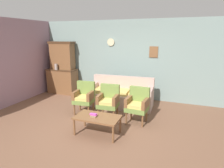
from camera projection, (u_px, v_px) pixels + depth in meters
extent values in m
plane|color=brown|center=(96.00, 128.00, 4.61)|extent=(7.68, 7.68, 0.00)
cube|color=gray|center=(127.00, 60.00, 6.66)|extent=(6.40, 0.06, 2.70)
cube|color=brown|center=(154.00, 52.00, 6.24)|extent=(0.28, 0.02, 0.36)
cylinder|color=beige|center=(111.00, 42.00, 6.68)|extent=(0.26, 0.03, 0.26)
cube|color=brown|center=(63.00, 81.00, 7.39)|extent=(1.10, 0.52, 0.90)
cube|color=#462D1B|center=(62.00, 70.00, 7.28)|extent=(1.16, 0.55, 0.03)
cube|color=brown|center=(62.00, 56.00, 7.23)|extent=(0.90, 0.36, 0.95)
cube|color=#462D1B|center=(61.00, 43.00, 7.10)|extent=(0.99, 0.38, 0.08)
cylinder|color=gray|center=(56.00, 67.00, 7.12)|extent=(0.12, 0.12, 0.22)
cube|color=tan|center=(120.00, 99.00, 6.03)|extent=(2.03, 0.89, 0.42)
cube|color=tan|center=(123.00, 83.00, 6.22)|extent=(2.00, 0.25, 0.48)
cube|color=tan|center=(150.00, 92.00, 5.68)|extent=(0.20, 0.81, 0.24)
cube|color=tan|center=(93.00, 87.00, 6.23)|extent=(0.20, 0.81, 0.24)
cube|color=tan|center=(139.00, 94.00, 5.76)|extent=(0.55, 0.58, 0.10)
cube|color=tan|center=(120.00, 92.00, 5.93)|extent=(0.55, 0.58, 0.10)
cube|color=tan|center=(102.00, 90.00, 6.11)|extent=(0.55, 0.58, 0.10)
cube|color=olive|center=(84.00, 101.00, 5.40)|extent=(0.57, 0.53, 0.12)
cube|color=tan|center=(83.00, 98.00, 5.36)|extent=(0.48, 0.45, 0.10)
cube|color=olive|center=(86.00, 89.00, 5.52)|extent=(0.53, 0.16, 0.46)
cube|color=brown|center=(91.00, 96.00, 5.30)|extent=(0.13, 0.49, 0.22)
cube|color=brown|center=(76.00, 94.00, 5.41)|extent=(0.13, 0.49, 0.22)
cylinder|color=brown|center=(88.00, 111.00, 5.22)|extent=(0.04, 0.04, 0.32)
cylinder|color=brown|center=(74.00, 110.00, 5.33)|extent=(0.04, 0.04, 0.32)
cylinder|color=brown|center=(93.00, 106.00, 5.58)|extent=(0.04, 0.04, 0.32)
cylinder|color=brown|center=(80.00, 105.00, 5.68)|extent=(0.04, 0.04, 0.32)
cube|color=olive|center=(108.00, 105.00, 5.07)|extent=(0.56, 0.52, 0.12)
cube|color=tan|center=(108.00, 102.00, 5.03)|extent=(0.47, 0.44, 0.10)
cube|color=olive|center=(110.00, 92.00, 5.19)|extent=(0.53, 0.14, 0.46)
cube|color=brown|center=(116.00, 100.00, 4.97)|extent=(0.12, 0.48, 0.22)
cube|color=brown|center=(100.00, 98.00, 5.09)|extent=(0.12, 0.48, 0.22)
cylinder|color=brown|center=(114.00, 116.00, 4.89)|extent=(0.04, 0.04, 0.32)
cylinder|color=brown|center=(98.00, 114.00, 5.01)|extent=(0.04, 0.04, 0.32)
cylinder|color=brown|center=(117.00, 111.00, 5.25)|extent=(0.04, 0.04, 0.32)
cylinder|color=brown|center=(103.00, 109.00, 5.36)|extent=(0.04, 0.04, 0.32)
cube|color=olive|center=(137.00, 109.00, 4.81)|extent=(0.55, 0.52, 0.12)
cube|color=tan|center=(137.00, 105.00, 4.77)|extent=(0.47, 0.44, 0.10)
cube|color=olive|center=(140.00, 95.00, 4.92)|extent=(0.53, 0.14, 0.46)
cube|color=brown|center=(146.00, 103.00, 4.68)|extent=(0.12, 0.48, 0.22)
cube|color=brown|center=(129.00, 101.00, 4.86)|extent=(0.12, 0.48, 0.22)
cylinder|color=brown|center=(142.00, 121.00, 4.61)|extent=(0.04, 0.04, 0.32)
cylinder|color=brown|center=(126.00, 118.00, 4.79)|extent=(0.04, 0.04, 0.32)
cylinder|color=brown|center=(147.00, 115.00, 4.95)|extent=(0.04, 0.04, 0.32)
cylinder|color=brown|center=(131.00, 113.00, 5.12)|extent=(0.04, 0.04, 0.32)
cube|color=brown|center=(97.00, 117.00, 4.25)|extent=(1.00, 0.56, 0.04)
cylinder|color=brown|center=(85.00, 119.00, 4.67)|extent=(0.04, 0.04, 0.38)
cylinder|color=brown|center=(120.00, 125.00, 4.36)|extent=(0.04, 0.04, 0.38)
cylinder|color=brown|center=(74.00, 127.00, 4.24)|extent=(0.04, 0.04, 0.38)
cylinder|color=brown|center=(113.00, 135.00, 3.92)|extent=(0.04, 0.04, 0.38)
cube|color=#877051|center=(94.00, 116.00, 4.22)|extent=(0.13, 0.11, 0.03)
cube|color=#D3429B|center=(94.00, 115.00, 4.24)|extent=(0.15, 0.08, 0.02)
cube|color=#AF43A4|center=(93.00, 114.00, 4.24)|extent=(0.15, 0.07, 0.02)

